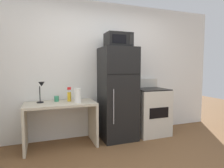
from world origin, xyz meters
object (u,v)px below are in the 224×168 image
Objects in this scene: desk_lamp at (41,89)px; refrigerator at (118,94)px; microwave at (118,40)px; spray_bottle at (69,96)px; oven_range at (150,111)px; paper_towel_roll at (78,95)px; coffee_mug at (57,99)px; desk at (61,116)px.

desk_lamp is 1.35m from refrigerator.
microwave reaches higher than desk_lamp.
spray_bottle is 0.23× the size of oven_range.
oven_range is (1.60, -0.08, -0.38)m from spray_bottle.
paper_towel_roll is 0.14× the size of refrigerator.
spray_bottle is at bearing -0.39° from desk_lamp.
coffee_mug is at bearing 12.26° from desk_lamp.
oven_range is (0.71, 0.00, -0.39)m from refrigerator.
desk is 0.56m from desk_lamp.
desk is at bearing -16.57° from desk_lamp.
microwave reaches higher than paper_towel_roll.
spray_bottle is 0.89m from refrigerator.
spray_bottle is at bearing 125.19° from paper_towel_roll.
desk is at bearing 179.99° from refrigerator.
refrigerator reaches higher than desk.
paper_towel_roll is 0.77m from refrigerator.
microwave is 1.54m from oven_range.
refrigerator is 3.71× the size of microwave.
desk is 1.76m from oven_range.
desk is 1.06× the size of oven_range.
desk_lamp is 1.42× the size of spray_bottle.
oven_range is at bearing 0.11° from desk.
refrigerator is (1.34, -0.09, -0.14)m from desk_lamp.
microwave reaches higher than desk.
microwave is (0.76, 0.06, 0.97)m from paper_towel_roll.
desk is 12.26× the size of coffee_mug.
refrigerator reaches higher than desk_lamp.
spray_bottle is at bearing 173.07° from microwave.
refrigerator is at bearing -179.70° from oven_range.
desk is 0.31m from coffee_mug.
paper_towel_roll is at bearing -173.81° from refrigerator.
microwave is at bearing -4.71° from desk_lamp.
refrigerator is at bearing 6.19° from paper_towel_roll.
desk_lamp is 0.61m from paper_towel_roll.
microwave is (1.34, -0.11, 0.84)m from desk_lamp.
desk_lamp is at bearing 163.43° from desk.
coffee_mug is 0.06× the size of refrigerator.
spray_bottle reaches higher than desk.
coffee_mug is 0.22m from spray_bottle.
paper_towel_roll is at bearing -16.60° from desk_lamp.
coffee_mug is 1.84m from oven_range.
desk is at bearing -179.89° from oven_range.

